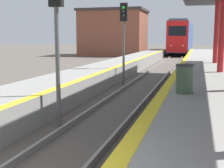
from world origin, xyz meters
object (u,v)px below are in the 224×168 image
Objects in this scene: train at (182,38)px; signal_near at (56,19)px; signal_mid at (124,28)px; trash_bin at (184,79)px.

signal_near is (-1.08, -42.27, 0.53)m from train.
signal_near is at bearing -89.70° from signal_mid.
train reaches higher than signal_near.
signal_mid is (-1.12, -34.41, 0.53)m from train.
signal_near reaches higher than trash_bin.
signal_mid is (-0.04, 7.86, 0.00)m from signal_near.
signal_near is 3.90m from trash_bin.
signal_mid is at bearing -91.87° from train.
train is at bearing 88.13° from signal_mid.
train is at bearing 93.12° from trash_bin.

